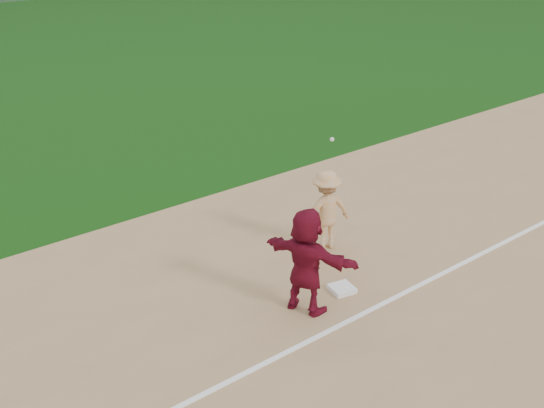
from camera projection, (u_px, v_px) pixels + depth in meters
ground at (325, 298)px, 12.08m from camera, size 160.00×160.00×0.00m
foul_line at (358, 316)px, 11.50m from camera, size 60.00×0.10×0.01m
first_base at (342, 289)px, 12.23m from camera, size 0.49×0.49×0.09m
base_runner at (306, 261)px, 11.33m from camera, size 1.07×1.83×1.88m
first_base_play at (326, 210)px, 13.43m from camera, size 1.18×1.05×2.60m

